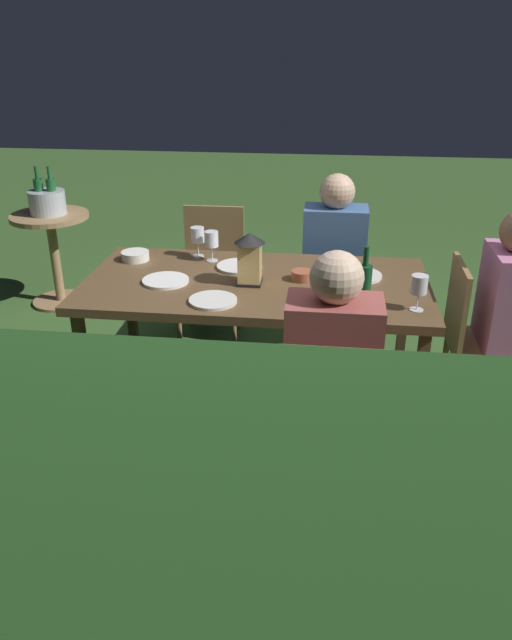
{
  "coord_description": "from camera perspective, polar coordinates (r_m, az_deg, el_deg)",
  "views": [
    {
      "loc": [
        -0.36,
        2.94,
        1.88
      ],
      "look_at": [
        0.0,
        0.0,
        0.52
      ],
      "focal_mm": 34.72,
      "sensor_mm": 36.0,
      "label": 1
    }
  ],
  "objects": [
    {
      "name": "plate_d",
      "position": [
        3.19,
        -8.33,
        3.62
      ],
      "size": [
        0.24,
        0.24,
        0.01
      ],
      "primitive_type": "cylinder",
      "color": "white",
      "rests_on": "dining_table"
    },
    {
      "name": "person_in_rust",
      "position": [
        2.6,
        6.97,
        -4.0
      ],
      "size": [
        0.38,
        0.47,
        1.15
      ],
      "color": "#9E4C47",
      "rests_on": "ground"
    },
    {
      "name": "bowl_bread",
      "position": [
        3.53,
        -11.07,
        5.85
      ],
      "size": [
        0.15,
        0.15,
        0.05
      ],
      "color": "silver",
      "rests_on": "dining_table"
    },
    {
      "name": "green_bottle_on_table",
      "position": [
        2.87,
        9.92,
        3.24
      ],
      "size": [
        0.07,
        0.07,
        0.29
      ],
      "color": "#144723",
      "rests_on": "dining_table"
    },
    {
      "name": "bowl_olives",
      "position": [
        3.18,
        4.26,
        4.15
      ],
      "size": [
        0.11,
        0.11,
        0.05
      ],
      "color": "#9E5138",
      "rests_on": "dining_table"
    },
    {
      "name": "plate_a",
      "position": [
        3.27,
        9.35,
        4.09
      ],
      "size": [
        0.25,
        0.25,
        0.01
      ],
      "primitive_type": "cylinder",
      "color": "silver",
      "rests_on": "dining_table"
    },
    {
      "name": "person_in_blue",
      "position": [
        3.8,
        7.17,
        5.46
      ],
      "size": [
        0.38,
        0.47,
        1.15
      ],
      "color": "#426699",
      "rests_on": "ground"
    },
    {
      "name": "chair_side_left_b",
      "position": [
        4.1,
        -4.09,
        4.83
      ],
      "size": [
        0.42,
        0.4,
        0.87
      ],
      "color": "#937047",
      "rests_on": "ground"
    },
    {
      "name": "side_table",
      "position": [
        4.87,
        -18.18,
        6.63
      ],
      "size": [
        0.56,
        0.56,
        0.7
      ],
      "color": "#9E7A51",
      "rests_on": "ground"
    },
    {
      "name": "chair_side_right_a",
      "position": [
        2.51,
        6.74,
        -9.17
      ],
      "size": [
        0.42,
        0.4,
        0.87
      ],
      "color": "#937047",
      "rests_on": "ground"
    },
    {
      "name": "wine_glass_c",
      "position": [
        3.52,
        -5.41,
        7.69
      ],
      "size": [
        0.08,
        0.08,
        0.17
      ],
      "color": "silver",
      "rests_on": "dining_table"
    },
    {
      "name": "chair_head_near",
      "position": [
        3.34,
        19.6,
        -1.45
      ],
      "size": [
        0.4,
        0.42,
        0.87
      ],
      "color": "#937047",
      "rests_on": "ground"
    },
    {
      "name": "lantern_centerpiece",
      "position": [
        3.09,
        -0.58,
        5.94
      ],
      "size": [
        0.15,
        0.15,
        0.27
      ],
      "color": "black",
      "rests_on": "dining_table"
    },
    {
      "name": "ground_plane",
      "position": [
        3.51,
        -0.0,
        -7.68
      ],
      "size": [
        16.0,
        16.0,
        0.0
      ],
      "primitive_type": "plane",
      "color": "#385B28"
    },
    {
      "name": "dining_table",
      "position": [
        3.19,
        -0.0,
        2.71
      ],
      "size": [
        1.76,
        0.91,
        0.74
      ],
      "color": "brown",
      "rests_on": "ground"
    },
    {
      "name": "chair_side_left_a",
      "position": [
        4.03,
        7.08,
        4.34
      ],
      "size": [
        0.42,
        0.4,
        0.87
      ],
      "color": "#937047",
      "rests_on": "ground"
    },
    {
      "name": "plate_c",
      "position": [
        2.92,
        -3.99,
        1.81
      ],
      "size": [
        0.23,
        0.23,
        0.01
      ],
      "primitive_type": "cylinder",
      "color": "silver",
      "rests_on": "dining_table"
    },
    {
      "name": "ice_bucket",
      "position": [
        4.78,
        -18.71,
        10.41
      ],
      "size": [
        0.26,
        0.26,
        0.34
      ],
      "color": "#B2B7BF",
      "rests_on": "side_table"
    },
    {
      "name": "wine_glass_b",
      "position": [
        3.43,
        -4.12,
        7.32
      ],
      "size": [
        0.08,
        0.08,
        0.17
      ],
      "color": "silver",
      "rests_on": "dining_table"
    },
    {
      "name": "plate_b",
      "position": [
        3.35,
        -1.54,
        4.96
      ],
      "size": [
        0.25,
        0.25,
        0.01
      ],
      "primitive_type": "cylinder",
      "color": "white",
      "rests_on": "dining_table"
    },
    {
      "name": "wine_glass_a",
      "position": [
        2.88,
        14.8,
        3.03
      ],
      "size": [
        0.08,
        0.08,
        0.17
      ],
      "color": "silver",
      "rests_on": "dining_table"
    }
  ]
}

